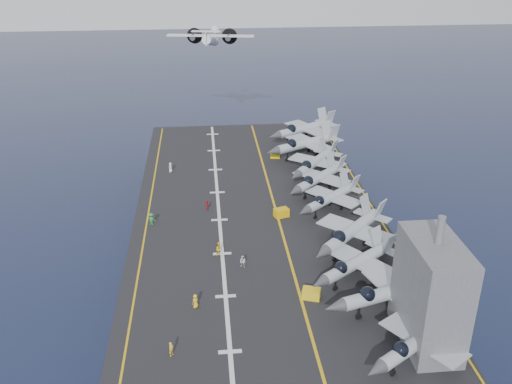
{
  "coord_description": "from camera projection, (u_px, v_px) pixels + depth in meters",
  "views": [
    {
      "loc": [
        -7.8,
        -77.35,
        50.92
      ],
      "look_at": [
        0.0,
        4.0,
        13.0
      ],
      "focal_mm": 40.0,
      "sensor_mm": 36.0,
      "label": 1
    }
  ],
  "objects": [
    {
      "name": "fighter_jet_3",
      "position": [
        352.0,
        230.0,
        78.43
      ],
      "size": [
        18.63,
        18.75,
        5.51
      ],
      "primitive_type": null,
      "color": "gray",
      "rests_on": "flight_deck"
    },
    {
      "name": "crew_4",
      "position": [
        207.0,
        205.0,
        89.97
      ],
      "size": [
        1.15,
        1.1,
        1.6
      ],
      "primitive_type": "imported",
      "color": "red",
      "rests_on": "flight_deck"
    },
    {
      "name": "crew_2",
      "position": [
        219.0,
        249.0,
        77.19
      ],
      "size": [
        1.47,
        1.39,
        2.04
      ],
      "primitive_type": "imported",
      "color": "yellow",
      "rests_on": "flight_deck"
    },
    {
      "name": "fighter_jet_5",
      "position": [
        319.0,
        177.0,
        95.64
      ],
      "size": [
        17.19,
        17.24,
        5.07
      ],
      "primitive_type": null,
      "color": "#939CA2",
      "rests_on": "flight_deck"
    },
    {
      "name": "fighter_jet_6",
      "position": [
        315.0,
        162.0,
        101.77
      ],
      "size": [
        17.18,
        18.19,
        5.26
      ],
      "primitive_type": null,
      "color": "#97A1A7",
      "rests_on": "flight_deck"
    },
    {
      "name": "island_superstructure",
      "position": [
        432.0,
        281.0,
        58.62
      ],
      "size": [
        5.0,
        10.0,
        15.0
      ],
      "primitive_type": null,
      "color": "#56595E",
      "rests_on": "flight_deck"
    },
    {
      "name": "crew_5",
      "position": [
        171.0,
        167.0,
        103.75
      ],
      "size": [
        1.07,
        1.28,
        1.82
      ],
      "primitive_type": "imported",
      "color": "white",
      "rests_on": "flight_deck"
    },
    {
      "name": "deck_edge_port",
      "position": [
        147.0,
        223.0,
        86.09
      ],
      "size": [
        0.25,
        90.0,
        0.02
      ],
      "primitive_type": "cube",
      "color": "gold",
      "rests_on": "flight_deck"
    },
    {
      "name": "fighter_jet_0",
      "position": [
        419.0,
        340.0,
        58.02
      ],
      "size": [
        16.65,
        15.34,
        4.81
      ],
      "primitive_type": null,
      "color": "gray",
      "rests_on": "flight_deck"
    },
    {
      "name": "crew_7",
      "position": [
        243.0,
        262.0,
        74.55
      ],
      "size": [
        1.23,
        1.21,
        1.73
      ],
      "primitive_type": "imported",
      "color": "silver",
      "rests_on": "flight_deck"
    },
    {
      "name": "hull",
      "position": [
        258.0,
        249.0,
        89.84
      ],
      "size": [
        36.0,
        90.0,
        10.0
      ],
      "primitive_type": "cube",
      "color": "#56595E",
      "rests_on": "ground"
    },
    {
      "name": "crew_1",
      "position": [
        171.0,
        349.0,
        59.14
      ],
      "size": [
        1.13,
        1.18,
        1.65
      ],
      "primitive_type": "imported",
      "color": "gold",
      "rests_on": "flight_deck"
    },
    {
      "name": "transport_plane",
      "position": [
        211.0,
        41.0,
        132.29
      ],
      "size": [
        22.33,
        17.08,
        4.79
      ],
      "primitive_type": null,
      "color": "white"
    },
    {
      "name": "crew_3",
      "position": [
        151.0,
        219.0,
        85.21
      ],
      "size": [
        1.38,
        1.18,
        1.95
      ],
      "primitive_type": "imported",
      "color": "#268C33",
      "rests_on": "flight_deck"
    },
    {
      "name": "ground",
      "position": [
        258.0,
        275.0,
        91.95
      ],
      "size": [
        500.0,
        500.0,
        0.0
      ],
      "primitive_type": "plane",
      "color": "#142135",
      "rests_on": "ground"
    },
    {
      "name": "flight_deck",
      "position": [
        258.0,
        219.0,
        87.65
      ],
      "size": [
        38.0,
        92.0,
        0.4
      ],
      "primitive_type": "cube",
      "color": "black",
      "rests_on": "hull"
    },
    {
      "name": "tow_cart_b",
      "position": [
        281.0,
        213.0,
        87.84
      ],
      "size": [
        2.53,
        2.07,
        1.3
      ],
      "primitive_type": null,
      "color": "#E1AA09",
      "rests_on": "flight_deck"
    },
    {
      "name": "fighter_jet_1",
      "position": [
        393.0,
        291.0,
        65.39
      ],
      "size": [
        17.9,
        14.45,
        5.4
      ],
      "primitive_type": null,
      "color": "gray",
      "rests_on": "flight_deck"
    },
    {
      "name": "foul_line",
      "position": [
        278.0,
        217.0,
        87.82
      ],
      "size": [
        0.35,
        90.0,
        0.02
      ],
      "primitive_type": "cube",
      "color": "gold",
      "rests_on": "flight_deck"
    },
    {
      "name": "tow_cart_a",
      "position": [
        311.0,
        294.0,
        68.43
      ],
      "size": [
        2.46,
        1.99,
        1.28
      ],
      "primitive_type": null,
      "color": "gold",
      "rests_on": "flight_deck"
    },
    {
      "name": "fighter_jet_8",
      "position": [
        305.0,
        128.0,
        118.26
      ],
      "size": [
        19.86,
        18.02,
        5.74
      ],
      "primitive_type": null,
      "color": "#A0A9B1",
      "rests_on": "flight_deck"
    },
    {
      "name": "crew_0",
      "position": [
        195.0,
        301.0,
        66.61
      ],
      "size": [
        1.27,
        1.24,
        1.78
      ],
      "primitive_type": "imported",
      "color": "yellow",
      "rests_on": "flight_deck"
    },
    {
      "name": "fighter_jet_2",
      "position": [
        357.0,
        262.0,
        71.52
      ],
      "size": [
        17.17,
        16.1,
        4.96
      ],
      "primitive_type": null,
      "color": "#9CA6AD",
      "rests_on": "flight_deck"
    },
    {
      "name": "fighter_jet_7",
      "position": [
        306.0,
        142.0,
        110.15
      ],
      "size": [
        19.72,
        17.55,
        5.72
      ],
      "primitive_type": null,
      "color": "#9EA7AF",
      "rests_on": "flight_deck"
    },
    {
      "name": "tow_cart_c",
      "position": [
        275.0,
        155.0,
        110.4
      ],
      "size": [
        1.96,
        1.41,
        1.09
      ],
      "primitive_type": null,
      "color": "gold",
      "rests_on": "flight_deck"
    },
    {
      "name": "landing_centerline",
      "position": [
        219.0,
        220.0,
        87.04
      ],
      "size": [
        0.5,
        90.0,
        0.02
      ],
      "primitive_type": "cube",
      "color": "silver",
      "rests_on": "flight_deck"
    },
    {
      "name": "fighter_jet_4",
      "position": [
        331.0,
        197.0,
        89.0
      ],
      "size": [
        16.27,
        15.86,
        4.74
      ],
      "primitive_type": null,
      "color": "#939BA2",
      "rests_on": "flight_deck"
    },
    {
      "name": "deck_edge_stbd",
      "position": [
        376.0,
        213.0,
        89.16
      ],
      "size": [
        0.25,
        90.0,
        0.02
      ],
      "primitive_type": "cube",
      "color": "gold",
      "rests_on": "flight_deck"
    }
  ]
}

